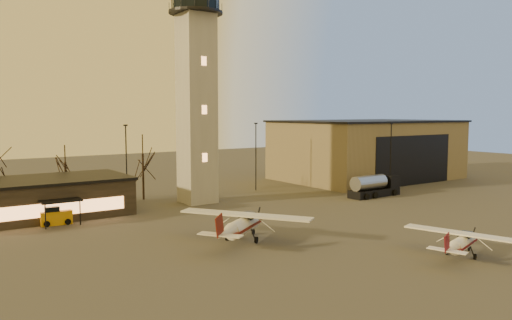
% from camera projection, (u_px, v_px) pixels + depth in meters
% --- Properties ---
extents(ground, '(220.00, 220.00, 0.00)m').
position_uv_depth(ground, '(373.00, 256.00, 40.43)').
color(ground, '#413E3C').
rests_on(ground, ground).
extents(control_tower, '(6.80, 6.80, 32.60)m').
position_uv_depth(control_tower, '(196.00, 76.00, 63.42)').
color(control_tower, gray).
rests_on(control_tower, ground).
extents(hangar, '(30.60, 20.60, 10.30)m').
position_uv_depth(hangar, '(367.00, 149.00, 88.17)').
color(hangar, '#7F7053').
rests_on(hangar, ground).
extents(terminal, '(25.40, 12.20, 4.30)m').
position_uv_depth(terminal, '(9.00, 201.00, 53.88)').
color(terminal, black).
rests_on(terminal, ground).
extents(light_poles, '(58.50, 12.25, 10.14)m').
position_uv_depth(light_poles, '(197.00, 160.00, 65.55)').
color(light_poles, black).
rests_on(light_poles, ground).
extents(tree_row, '(37.20, 9.20, 8.80)m').
position_uv_depth(tree_row, '(69.00, 157.00, 64.10)').
color(tree_row, black).
rests_on(tree_row, ground).
extents(cessna_front, '(7.77, 9.61, 2.67)m').
position_uv_depth(cessna_front, '(462.00, 245.00, 40.49)').
color(cessna_front, white).
rests_on(cessna_front, ground).
extents(cessna_rear, '(10.24, 11.29, 3.47)m').
position_uv_depth(cessna_rear, '(244.00, 228.00, 45.32)').
color(cessna_rear, silver).
rests_on(cessna_rear, ground).
extents(fuel_truck, '(8.31, 2.88, 3.06)m').
position_uv_depth(fuel_truck, '(374.00, 188.00, 69.33)').
color(fuel_truck, black).
rests_on(fuel_truck, ground).
extents(service_cart, '(3.17, 2.12, 1.95)m').
position_uv_depth(service_cart, '(55.00, 217.00, 52.00)').
color(service_cart, orange).
rests_on(service_cart, ground).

